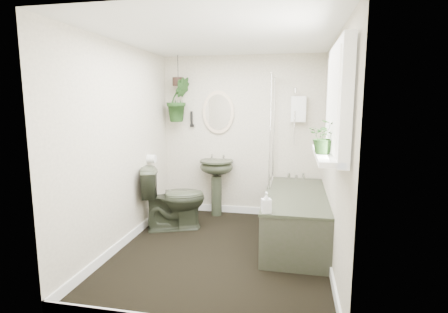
# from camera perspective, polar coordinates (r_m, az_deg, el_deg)

# --- Properties ---
(floor) EXTENTS (2.30, 2.80, 0.02)m
(floor) POSITION_cam_1_polar(r_m,az_deg,el_deg) (4.04, -0.44, -15.37)
(floor) COLOR black
(floor) RESTS_ON ground
(ceiling) EXTENTS (2.30, 2.80, 0.02)m
(ceiling) POSITION_cam_1_polar(r_m,az_deg,el_deg) (3.73, -0.49, 19.10)
(ceiling) COLOR white
(ceiling) RESTS_ON ground
(wall_back) EXTENTS (2.30, 0.02, 2.30)m
(wall_back) POSITION_cam_1_polar(r_m,az_deg,el_deg) (5.09, 2.85, 3.29)
(wall_back) COLOR beige
(wall_back) RESTS_ON ground
(wall_front) EXTENTS (2.30, 0.02, 2.30)m
(wall_front) POSITION_cam_1_polar(r_m,az_deg,el_deg) (2.37, -7.60, -3.39)
(wall_front) COLOR beige
(wall_front) RESTS_ON ground
(wall_left) EXTENTS (0.02, 2.80, 2.30)m
(wall_left) POSITION_cam_1_polar(r_m,az_deg,el_deg) (4.11, -16.50, 1.56)
(wall_left) COLOR beige
(wall_left) RESTS_ON ground
(wall_right) EXTENTS (0.02, 2.80, 2.30)m
(wall_right) POSITION_cam_1_polar(r_m,az_deg,el_deg) (3.65, 17.64, 0.62)
(wall_right) COLOR beige
(wall_right) RESTS_ON ground
(skirting) EXTENTS (2.30, 2.80, 0.10)m
(skirting) POSITION_cam_1_polar(r_m,az_deg,el_deg) (4.01, -0.44, -14.59)
(skirting) COLOR white
(skirting) RESTS_ON floor
(bathtub) EXTENTS (0.72, 1.72, 0.58)m
(bathtub) POSITION_cam_1_polar(r_m,az_deg,el_deg) (4.32, 11.57, -9.63)
(bathtub) COLOR #2C3223
(bathtub) RESTS_ON floor
(bath_screen) EXTENTS (0.04, 0.72, 1.40)m
(bath_screen) POSITION_cam_1_polar(r_m,az_deg,el_deg) (4.61, 7.86, 4.24)
(bath_screen) COLOR silver
(bath_screen) RESTS_ON bathtub
(shower_box) EXTENTS (0.20, 0.10, 0.35)m
(shower_box) POSITION_cam_1_polar(r_m,az_deg,el_deg) (4.94, 12.06, 7.58)
(shower_box) COLOR white
(shower_box) RESTS_ON wall_back
(oval_mirror) EXTENTS (0.46, 0.03, 0.62)m
(oval_mirror) POSITION_cam_1_polar(r_m,az_deg,el_deg) (5.09, -0.95, 7.25)
(oval_mirror) COLOR beige
(oval_mirror) RESTS_ON wall_back
(wall_sconce) EXTENTS (0.04, 0.04, 0.22)m
(wall_sconce) POSITION_cam_1_polar(r_m,az_deg,el_deg) (5.18, -5.31, 6.14)
(wall_sconce) COLOR black
(wall_sconce) RESTS_ON wall_back
(toilet_roll_holder) EXTENTS (0.11, 0.11, 0.11)m
(toilet_roll_holder) POSITION_cam_1_polar(r_m,az_deg,el_deg) (4.74, -11.77, -0.35)
(toilet_roll_holder) COLOR white
(toilet_roll_holder) RESTS_ON wall_left
(window_recess) EXTENTS (0.08, 1.00, 0.90)m
(window_recess) POSITION_cam_1_polar(r_m,az_deg,el_deg) (2.91, 18.15, 8.45)
(window_recess) COLOR white
(window_recess) RESTS_ON wall_right
(window_sill) EXTENTS (0.18, 1.00, 0.04)m
(window_sill) POSITION_cam_1_polar(r_m,az_deg,el_deg) (2.94, 16.39, 0.30)
(window_sill) COLOR white
(window_sill) RESTS_ON wall_right
(window_blinds) EXTENTS (0.01, 0.86, 0.76)m
(window_blinds) POSITION_cam_1_polar(r_m,az_deg,el_deg) (2.91, 17.26, 8.49)
(window_blinds) COLOR white
(window_blinds) RESTS_ON wall_right
(toilet) EXTENTS (0.92, 0.73, 0.82)m
(toilet) POSITION_cam_1_polar(r_m,az_deg,el_deg) (4.63, -8.25, -6.70)
(toilet) COLOR #2C3223
(toilet) RESTS_ON floor
(pedestal_sink) EXTENTS (0.51, 0.44, 0.82)m
(pedestal_sink) POSITION_cam_1_polar(r_m,az_deg,el_deg) (5.11, -1.23, -5.09)
(pedestal_sink) COLOR #2C3223
(pedestal_sink) RESTS_ON floor
(sill_plant) EXTENTS (0.26, 0.23, 0.27)m
(sill_plant) POSITION_cam_1_polar(r_m,az_deg,el_deg) (2.82, 16.11, 3.13)
(sill_plant) COLOR black
(sill_plant) RESTS_ON window_sill
(hanging_plant) EXTENTS (0.44, 0.43, 0.63)m
(hanging_plant) POSITION_cam_1_polar(r_m,az_deg,el_deg) (5.12, -7.43, 9.17)
(hanging_plant) COLOR black
(hanging_plant) RESTS_ON ceiling
(soap_bottle) EXTENTS (0.11, 0.12, 0.20)m
(soap_bottle) POSITION_cam_1_polar(r_m,az_deg,el_deg) (3.45, 6.92, -7.43)
(soap_bottle) COLOR black
(soap_bottle) RESTS_ON bathtub
(hanging_pot) EXTENTS (0.16, 0.16, 0.12)m
(hanging_pot) POSITION_cam_1_polar(r_m,az_deg,el_deg) (5.13, -7.49, 12.02)
(hanging_pot) COLOR black
(hanging_pot) RESTS_ON ceiling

